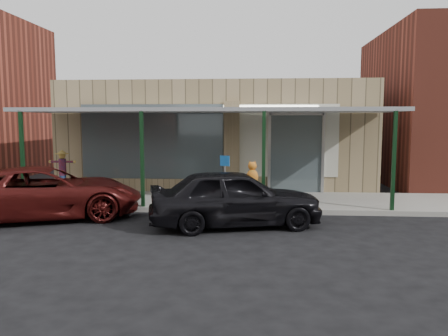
# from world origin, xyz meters

# --- Properties ---
(ground) EXTENTS (120.00, 120.00, 0.00)m
(ground) POSITION_xyz_m (0.00, 0.00, 0.00)
(ground) COLOR black
(ground) RESTS_ON ground
(sidewalk) EXTENTS (40.00, 3.20, 0.15)m
(sidewalk) POSITION_xyz_m (0.00, 3.60, 0.07)
(sidewalk) COLOR gray
(sidewalk) RESTS_ON ground
(storefront) EXTENTS (12.00, 6.25, 4.20)m
(storefront) POSITION_xyz_m (-0.00, 8.16, 2.09)
(storefront) COLOR #8F7957
(storefront) RESTS_ON ground
(awning) EXTENTS (12.00, 3.00, 3.04)m
(awning) POSITION_xyz_m (0.00, 3.56, 3.01)
(awning) COLOR gray
(awning) RESTS_ON ground
(block_buildings_near) EXTENTS (61.00, 8.00, 8.00)m
(block_buildings_near) POSITION_xyz_m (2.01, 9.20, 3.77)
(block_buildings_near) COLOR brown
(block_buildings_near) RESTS_ON ground
(barrel_scarecrow) EXTENTS (0.94, 0.76, 1.58)m
(barrel_scarecrow) POSITION_xyz_m (-5.00, 3.76, 0.68)
(barrel_scarecrow) COLOR #542F21
(barrel_scarecrow) RESTS_ON sidewalk
(barrel_pumpkin) EXTENTS (0.76, 0.76, 0.70)m
(barrel_pumpkin) POSITION_xyz_m (-4.11, 3.54, 0.40)
(barrel_pumpkin) COLOR #542F21
(barrel_pumpkin) RESTS_ON sidewalk
(handicap_sign) EXTENTS (0.30, 0.14, 1.51)m
(handicap_sign) POSITION_xyz_m (0.64, 2.55, 1.12)
(handicap_sign) COLOR gray
(handicap_sign) RESTS_ON sidewalk
(parked_sedan) EXTENTS (4.69, 2.75, 1.62)m
(parked_sedan) POSITION_xyz_m (1.05, 0.51, 0.75)
(parked_sedan) COLOR black
(parked_sedan) RESTS_ON ground
(car_maroon) EXTENTS (5.73, 4.10, 1.45)m
(car_maroon) POSITION_xyz_m (-4.26, 1.05, 0.72)
(car_maroon) COLOR #420E0D
(car_maroon) RESTS_ON ground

